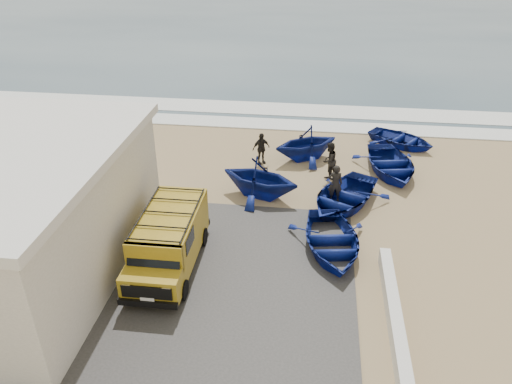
{
  "coord_description": "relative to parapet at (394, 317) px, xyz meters",
  "views": [
    {
      "loc": [
        2.44,
        -14.04,
        10.33
      ],
      "look_at": [
        0.38,
        2.11,
        1.2
      ],
      "focal_mm": 35.0,
      "sensor_mm": 36.0,
      "label": 1
    }
  ],
  "objects": [
    {
      "name": "parapet",
      "position": [
        0.0,
        0.0,
        0.0
      ],
      "size": [
        0.35,
        6.0,
        0.55
      ],
      "primitive_type": "cube",
      "color": "silver",
      "rests_on": "ground"
    },
    {
      "name": "van",
      "position": [
        -7.09,
        1.9,
        0.78
      ],
      "size": [
        1.87,
        4.57,
        1.95
      ],
      "rotation": [
        0.0,
        0.0,
        0.01
      ],
      "color": "#AE8C1A",
      "rests_on": "ground"
    },
    {
      "name": "fisherman_front",
      "position": [
        -1.64,
        6.91,
        0.53
      ],
      "size": [
        0.62,
        0.43,
        1.62
      ],
      "primitive_type": "imported",
      "rotation": [
        0.0,
        0.0,
        3.22
      ],
      "color": "black",
      "rests_on": "ground"
    },
    {
      "name": "boat_far_left",
      "position": [
        -2.96,
        10.79,
        0.56
      ],
      "size": [
        4.13,
        3.99,
        1.67
      ],
      "primitive_type": "imported",
      "rotation": [
        0.0,
        0.0,
        -1.03
      ],
      "color": "navy",
      "rests_on": "ground"
    },
    {
      "name": "ground",
      "position": [
        -5.0,
        3.0,
        -0.28
      ],
      "size": [
        160.0,
        160.0,
        0.0
      ],
      "primitive_type": "plane",
      "color": "tan"
    },
    {
      "name": "boat_mid_left",
      "position": [
        -4.7,
        6.92,
        0.6
      ],
      "size": [
        4.05,
        3.77,
        1.74
      ],
      "primitive_type": "imported",
      "rotation": [
        0.0,
        0.0,
        1.24
      ],
      "color": "navy",
      "rests_on": "ground"
    },
    {
      "name": "fisherman_back",
      "position": [
        -5.02,
        10.05,
        0.48
      ],
      "size": [
        0.94,
        0.81,
        1.51
      ],
      "primitive_type": "imported",
      "rotation": [
        0.0,
        0.0,
        0.6
      ],
      "color": "black",
      "rests_on": "ground"
    },
    {
      "name": "boat_mid_right",
      "position": [
        0.91,
        9.82,
        0.15
      ],
      "size": [
        3.61,
        4.55,
        0.85
      ],
      "primitive_type": "imported",
      "rotation": [
        0.0,
        0.0,
        0.19
      ],
      "color": "navy",
      "rests_on": "ground"
    },
    {
      "name": "slab",
      "position": [
        -7.0,
        1.0,
        -0.25
      ],
      "size": [
        12.0,
        10.0,
        0.05
      ],
      "primitive_type": "cube",
      "color": "#3F3D3A",
      "rests_on": "ground"
    },
    {
      "name": "boat_near_right",
      "position": [
        -1.29,
        6.59,
        0.15
      ],
      "size": [
        4.52,
        5.02,
        0.85
      ],
      "primitive_type": "imported",
      "rotation": [
        0.0,
        0.0,
        -0.48
      ],
      "color": "navy",
      "rests_on": "ground"
    },
    {
      "name": "ocean",
      "position": [
        -5.0,
        59.0,
        -0.27
      ],
      "size": [
        180.0,
        88.0,
        0.01
      ],
      "primitive_type": "cube",
      "color": "#385166",
      "rests_on": "ground"
    },
    {
      "name": "boat_far_right",
      "position": [
        1.77,
        12.96,
        0.07
      ],
      "size": [
        4.13,
        3.87,
        0.7
      ],
      "primitive_type": "imported",
      "rotation": [
        0.0,
        0.0,
        0.98
      ],
      "color": "navy",
      "rests_on": "ground"
    },
    {
      "name": "boat_near_left",
      "position": [
        -1.77,
        3.41,
        0.13
      ],
      "size": [
        3.41,
        4.33,
        0.81
      ],
      "primitive_type": "imported",
      "rotation": [
        0.0,
        0.0,
        0.16
      ],
      "color": "navy",
      "rests_on": "ground"
    },
    {
      "name": "surf_wash",
      "position": [
        -5.0,
        17.5,
        -0.26
      ],
      "size": [
        180.0,
        2.2,
        0.04
      ],
      "primitive_type": "cube",
      "color": "white",
      "rests_on": "ground"
    },
    {
      "name": "surf_line",
      "position": [
        -5.0,
        15.0,
        -0.25
      ],
      "size": [
        180.0,
        1.6,
        0.06
      ],
      "primitive_type": "cube",
      "color": "white",
      "rests_on": "ground"
    },
    {
      "name": "fisherman_middle",
      "position": [
        -1.87,
        9.04,
        0.54
      ],
      "size": [
        0.97,
        1.01,
        1.64
      ],
      "primitive_type": "imported",
      "rotation": [
        0.0,
        0.0,
        -2.21
      ],
      "color": "black",
      "rests_on": "ground"
    }
  ]
}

